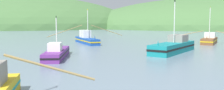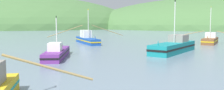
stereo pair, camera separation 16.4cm
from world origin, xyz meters
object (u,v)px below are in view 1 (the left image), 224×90
at_px(fishing_boat_brown, 209,40).
at_px(fishing_boat_purple, 57,53).
at_px(fishing_boat_teal, 174,46).
at_px(fishing_boat_blue, 86,39).

distance_m(fishing_boat_brown, fishing_boat_purple, 30.74).
bearing_deg(fishing_boat_brown, fishing_boat_teal, -9.02).
relative_size(fishing_boat_brown, fishing_boat_purple, 1.20).
bearing_deg(fishing_boat_blue, fishing_boat_brown, 65.93).
bearing_deg(fishing_boat_purple, fishing_boat_brown, -58.23).
bearing_deg(fishing_boat_teal, fishing_boat_purple, -37.07).
bearing_deg(fishing_boat_teal, fishing_boat_brown, 177.63).
height_order(fishing_boat_blue, fishing_boat_brown, fishing_boat_brown).
relative_size(fishing_boat_blue, fishing_boat_purple, 1.33).
height_order(fishing_boat_blue, fishing_boat_teal, fishing_boat_teal).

